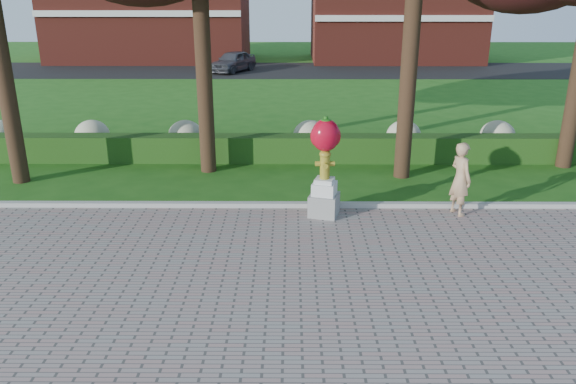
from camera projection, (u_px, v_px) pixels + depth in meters
name	position (u px, v px, depth m)	size (l,w,h in m)	color
ground	(270.00, 266.00, 10.64)	(100.00, 100.00, 0.00)	#205916
curb	(275.00, 205.00, 13.44)	(40.00, 0.18, 0.15)	#ADADA5
lawn_hedge	(278.00, 148.00, 17.09)	(24.00, 0.70, 0.80)	#1E4112
hydrangea_row	(297.00, 136.00, 17.98)	(20.10, 1.10, 0.99)	beige
street	(285.00, 70.00, 36.99)	(50.00, 8.00, 0.02)	black
building_left	(151.00, 11.00, 41.51)	(14.00, 8.00, 7.00)	maroon
building_right	(394.00, 16.00, 41.52)	(12.00, 8.00, 6.40)	maroon
hydrant_sculpture	(325.00, 164.00, 12.56)	(0.77, 0.77, 2.31)	gray
woman	(460.00, 179.00, 12.76)	(0.62, 0.41, 1.71)	tan
parked_car	(233.00, 61.00, 35.93)	(1.57, 3.89, 1.33)	#46484F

